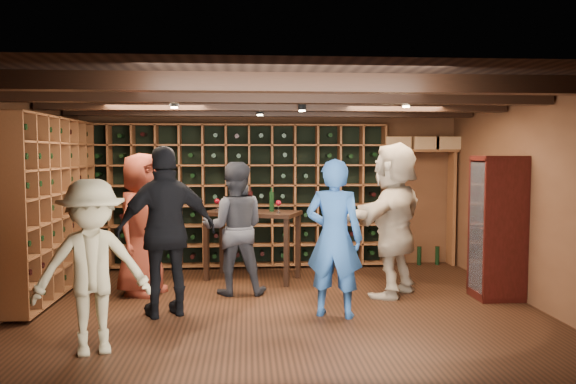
{
  "coord_description": "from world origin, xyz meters",
  "views": [
    {
      "loc": [
        -0.37,
        -6.5,
        1.82
      ],
      "look_at": [
        0.11,
        0.2,
        1.35
      ],
      "focal_mm": 35.0,
      "sensor_mm": 36.0,
      "label": 1
    }
  ],
  "objects": [
    {
      "name": "ground",
      "position": [
        0.0,
        0.0,
        0.0
      ],
      "size": [
        6.0,
        6.0,
        0.0
      ],
      "primitive_type": "plane",
      "color": "black",
      "rests_on": "ground"
    },
    {
      "name": "room_shell",
      "position": [
        0.0,
        0.05,
        2.42
      ],
      "size": [
        6.0,
        6.0,
        6.0
      ],
      "color": "brown",
      "rests_on": "ground"
    },
    {
      "name": "wine_rack_back",
      "position": [
        -0.52,
        2.33,
        1.15
      ],
      "size": [
        4.65,
        0.3,
        2.2
      ],
      "color": "brown",
      "rests_on": "ground"
    },
    {
      "name": "wine_rack_left",
      "position": [
        -2.83,
        0.82,
        1.15
      ],
      "size": [
        0.3,
        2.65,
        2.2
      ],
      "color": "brown",
      "rests_on": "ground"
    },
    {
      "name": "crate_shelf",
      "position": [
        2.41,
        2.32,
        1.57
      ],
      "size": [
        1.2,
        0.32,
        2.07
      ],
      "color": "brown",
      "rests_on": "ground"
    },
    {
      "name": "display_cabinet",
      "position": [
        2.71,
        0.2,
        0.86
      ],
      "size": [
        0.55,
        0.5,
        1.75
      ],
      "color": "#370D0B",
      "rests_on": "ground"
    },
    {
      "name": "man_blue_shirt",
      "position": [
        0.58,
        -0.41,
        0.88
      ],
      "size": [
        0.75,
        0.62,
        1.75
      ],
      "primitive_type": "imported",
      "rotation": [
        0.0,
        0.0,
        2.78
      ],
      "color": "navy",
      "rests_on": "ground"
    },
    {
      "name": "man_grey_suit",
      "position": [
        -0.54,
        0.67,
        0.85
      ],
      "size": [
        0.83,
        0.65,
        1.7
      ],
      "primitive_type": "imported",
      "rotation": [
        0.0,
        0.0,
        3.14
      ],
      "color": "black",
      "rests_on": "ground"
    },
    {
      "name": "guest_red_floral",
      "position": [
        -1.72,
        0.74,
        0.91
      ],
      "size": [
        0.9,
        1.05,
        1.81
      ],
      "primitive_type": "imported",
      "rotation": [
        0.0,
        0.0,
        1.13
      ],
      "color": "maroon",
      "rests_on": "ground"
    },
    {
      "name": "guest_woman_black",
      "position": [
        -1.27,
        -0.27,
        0.95
      ],
      "size": [
        1.2,
        0.84,
        1.89
      ],
      "primitive_type": "imported",
      "rotation": [
        0.0,
        0.0,
        3.52
      ],
      "color": "black",
      "rests_on": "ground"
    },
    {
      "name": "guest_khaki",
      "position": [
        -1.77,
        -1.41,
        0.79
      ],
      "size": [
        1.16,
        0.89,
        1.58
      ],
      "primitive_type": "imported",
      "rotation": [
        0.0,
        0.0,
        0.33
      ],
      "color": "gray",
      "rests_on": "ground"
    },
    {
      "name": "guest_beige",
      "position": [
        1.48,
        0.47,
        0.97
      ],
      "size": [
        1.6,
        1.76,
        1.95
      ],
      "primitive_type": "imported",
      "rotation": [
        0.0,
        0.0,
        4.02
      ],
      "color": "tan",
      "rests_on": "ground"
    },
    {
      "name": "tasting_table",
      "position": [
        -0.31,
        1.47,
        0.86
      ],
      "size": [
        1.45,
        1.09,
        1.26
      ],
      "rotation": [
        0.0,
        0.0,
        -0.38
      ],
      "color": "black",
      "rests_on": "ground"
    }
  ]
}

